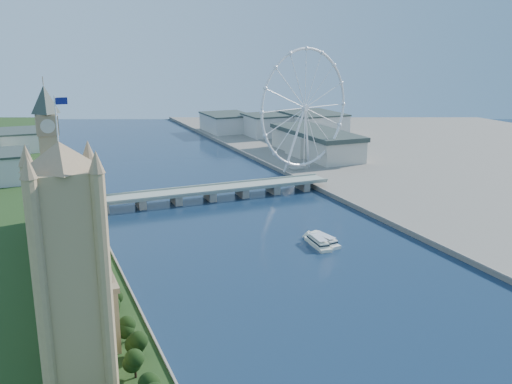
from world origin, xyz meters
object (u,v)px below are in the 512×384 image
victoria_tower (69,260)px  tour_boat_far (318,246)px  london_eye (305,108)px  tour_boat_near (324,244)px

victoria_tower → tour_boat_far: size_ratio=3.56×
london_eye → tour_boat_near: size_ratio=4.07×
victoria_tower → tour_boat_far: (165.17, 106.77, -54.49)m
victoria_tower → tour_boat_far: bearing=32.9°
tour_boat_near → tour_boat_far: 6.35m
victoria_tower → tour_boat_far: 204.08m
tour_boat_far → tour_boat_near: bearing=24.8°
london_eye → victoria_tower: bearing=-130.4°
london_eye → tour_boat_far: (-89.81, -193.30, -67.52)m
victoria_tower → london_eye: 393.99m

